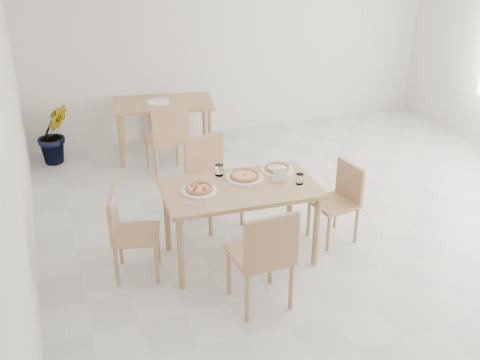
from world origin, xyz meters
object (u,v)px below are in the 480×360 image
object	(u,v)px
tumbler_b	(300,179)
potted_plant	(54,134)
pizza_pepperoni	(199,188)
tumbler_a	(219,170)
second_table	(164,109)
chair_east	(340,197)
plate_pepperoni	(199,191)
plate_margherita	(245,178)
plate_mushroom	(277,170)
chair_north	(211,174)
napkin_holder	(280,175)
chair_back_n	(165,105)
chair_west	(127,229)
pizza_margherita	(245,176)
plate_empty	(158,102)
chair_south	(265,253)
chair_back_s	(168,136)
pizza_mushroom	(277,168)
main_table	(240,195)

from	to	relation	value
tumbler_b	potted_plant	size ratio (longest dim) A/B	0.12
pizza_pepperoni	tumbler_a	size ratio (longest dim) A/B	2.52
tumbler_a	second_table	bearing A→B (deg)	89.74
chair_east	plate_pepperoni	distance (m)	1.46
plate_margherita	plate_mushroom	bearing A→B (deg)	8.42
chair_north	chair_east	xyz separation A→B (m)	(1.09, -0.79, -0.08)
napkin_holder	chair_back_n	bearing A→B (deg)	106.85
chair_west	pizza_margherita	distance (m)	1.18
tumbler_b	plate_empty	bearing A→B (deg)	103.78
chair_south	pizza_pepperoni	bearing A→B (deg)	-72.66
plate_mushroom	potted_plant	distance (m)	3.39
napkin_holder	second_table	world-z (taller)	napkin_holder
chair_back_s	napkin_holder	bearing A→B (deg)	101.69
second_table	plate_margherita	bearing A→B (deg)	-75.90
plate_pepperoni	potted_plant	world-z (taller)	potted_plant
chair_north	chair_back_s	xyz separation A→B (m)	(-0.16, 1.22, -0.00)
tumbler_b	potted_plant	distance (m)	3.71
pizza_margherita	napkin_holder	xyz separation A→B (m)	(0.28, -0.17, 0.04)
tumbler_b	potted_plant	world-z (taller)	tumbler_b
chair_east	pizza_margherita	xyz separation A→B (m)	(-0.95, 0.14, 0.32)
pizza_mushroom	tumbler_a	bearing A→B (deg)	169.62
chair_north	potted_plant	bearing A→B (deg)	108.28
plate_margherita	pizza_margherita	world-z (taller)	pizza_margherita
plate_pepperoni	napkin_holder	size ratio (longest dim) A/B	2.24
pizza_mushroom	napkin_holder	xyz separation A→B (m)	(-0.07, -0.22, 0.04)
chair_north	chair_back_n	size ratio (longest dim) A/B	1.12
plate_empty	napkin_holder	bearing A→B (deg)	-78.73
plate_pepperoni	plate_empty	xyz separation A→B (m)	(0.22, 2.65, 0.00)
chair_north	plate_margherita	size ratio (longest dim) A/B	2.64
plate_pepperoni	chair_back_n	world-z (taller)	chair_back_n
pizza_pepperoni	napkin_holder	world-z (taller)	napkin_holder
chair_south	plate_mushroom	world-z (taller)	chair_south
pizza_mushroom	tumbler_b	size ratio (longest dim) A/B	2.86
chair_north	pizza_pepperoni	bearing A→B (deg)	-129.72
chair_west	main_table	bearing A→B (deg)	-79.68
pizza_pepperoni	tumbler_b	size ratio (longest dim) A/B	2.76
tumbler_b	chair_back_s	bearing A→B (deg)	108.88
chair_west	tumbler_b	size ratio (longest dim) A/B	8.49
plate_margherita	chair_back_n	distance (m)	3.25
main_table	pizza_mushroom	world-z (taller)	pizza_mushroom
plate_pepperoni	chair_north	bearing A→B (deg)	65.97
chair_north	pizza_margherita	world-z (taller)	chair_north
chair_north	tumbler_a	bearing A→B (deg)	-112.81
chair_west	chair_back_n	size ratio (longest dim) A/B	0.99
plate_mushroom	potted_plant	world-z (taller)	potted_plant
plate_mushroom	chair_back_n	bearing A→B (deg)	96.78
chair_west	plate_margherita	world-z (taller)	chair_west
chair_back_n	plate_mushroom	bearing A→B (deg)	-57.89
napkin_holder	tumbler_b	bearing A→B (deg)	-23.05
plate_mushroom	plate_pepperoni	bearing A→B (deg)	-168.94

